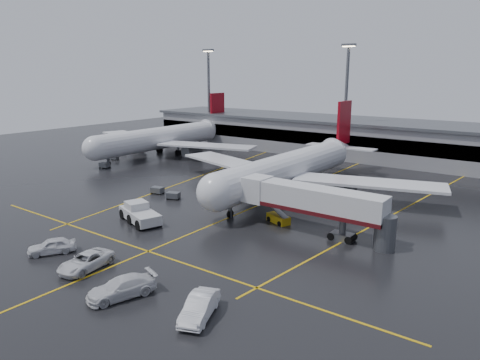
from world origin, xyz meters
The scene contains 22 objects.
ground centered at (0.00, 0.00, 0.00)m, with size 220.00×220.00×0.00m, color black.
apron_line_centre centered at (0.00, 0.00, 0.01)m, with size 0.25×90.00×0.02m, color gold.
apron_line_stop centered at (0.00, -22.00, 0.01)m, with size 60.00×0.25×0.02m, color gold.
apron_line_left centered at (-20.00, 10.00, 0.01)m, with size 0.25×70.00×0.02m, color gold.
apron_line_right centered at (18.00, 10.00, 0.01)m, with size 0.25×70.00×0.02m, color gold.
terminal centered at (0.00, 47.93, 4.32)m, with size 122.00×19.00×8.60m.
light_mast_left centered at (-45.00, 42.00, 14.47)m, with size 3.00×1.20×25.45m.
light_mast_mid centered at (-5.00, 42.00, 14.47)m, with size 3.00×1.20×25.45m.
main_airliner centered at (0.00, 9.70, 4.21)m, with size 48.80×45.60×14.10m.
second_airliner centered at (-42.00, 21.70, 4.21)m, with size 48.80×45.60×14.10m.
jet_bridge centered at (11.87, -6.00, 3.93)m, with size 19.90×3.40×6.05m.
pushback_tractor centered at (-8.58, -15.66, 1.07)m, with size 8.08×5.30×2.68m.
belt_loader centered at (6.54, -5.01, 0.54)m, with size 3.75×2.59×2.19m.
service_van_a centered at (-1.58, -28.87, 0.83)m, with size 2.77×6.00×1.67m, color silver.
service_van_b centered at (5.91, -30.48, 0.89)m, with size 2.50×6.16×1.79m, color silver.
service_van_c centered at (13.72, -28.92, 0.91)m, with size 1.92×5.51×1.81m, color white.
service_van_d centered at (-8.10, -28.62, 0.85)m, with size 2.01×5.01×1.71m, color silver.
baggage_cart_a centered at (-12.68, -5.20, 0.63)m, with size 2.33×1.93×1.12m.
baggage_cart_b centered at (-17.09, -4.39, 0.63)m, with size 2.20×1.64×1.12m.
baggage_cart_c centered at (-10.83, 6.74, 0.63)m, with size 2.29×1.83×1.12m.
baggage_cart_d centered at (-46.67, 10.13, 0.63)m, with size 2.30×1.84×1.12m.
baggage_cart_e centered at (-40.96, 3.26, 0.63)m, with size 2.19×1.61×1.12m.
Camera 1 is at (35.75, -53.33, 19.42)m, focal length 33.41 mm.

